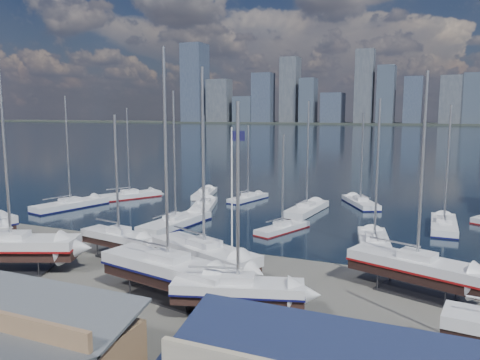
% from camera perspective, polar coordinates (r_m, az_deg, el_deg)
% --- Properties ---
extents(ground, '(1400.00, 1400.00, 0.00)m').
position_cam_1_polar(ground, '(38.96, -8.38, -12.23)').
color(ground, '#605E59').
rests_on(ground, ground).
extents(water, '(1400.00, 600.00, 0.40)m').
position_cam_1_polar(water, '(341.78, 20.23, 5.32)').
color(water, '#172735').
rests_on(water, ground).
extents(far_shore, '(1400.00, 80.00, 2.20)m').
position_cam_1_polar(far_shore, '(601.39, 21.70, 6.36)').
color(far_shore, '#2D332D').
rests_on(far_shore, ground).
extents(skyline, '(639.14, 43.80, 107.69)m').
position_cam_1_polar(skyline, '(595.89, 21.11, 10.03)').
color(skyline, '#475166').
rests_on(skyline, far_shore).
extents(sailboat_cradle_1, '(11.46, 7.27, 17.85)m').
position_cam_1_polar(sailboat_cradle_1, '(44.88, -26.08, -7.34)').
color(sailboat_cradle_1, '#2D2D33').
rests_on(sailboat_cradle_1, ground).
extents(sailboat_cradle_2, '(8.33, 3.55, 13.39)m').
position_cam_1_polar(sailboat_cradle_2, '(45.53, -14.54, -6.84)').
color(sailboat_cradle_2, '#2D2D33').
rests_on(sailboat_cradle_2, ground).
extents(sailboat_cradle_3, '(11.64, 5.34, 18.00)m').
position_cam_1_polar(sailboat_cradle_3, '(35.12, -8.73, -10.77)').
color(sailboat_cradle_3, '#2D2D33').
rests_on(sailboat_cradle_3, ground).
extents(sailboat_cradle_4, '(10.83, 6.67, 17.05)m').
position_cam_1_polar(sailboat_cradle_4, '(38.56, -4.39, -9.04)').
color(sailboat_cradle_4, '#2D2D33').
rests_on(sailboat_cradle_4, ground).
extents(sailboat_cradle_5, '(9.06, 4.92, 14.25)m').
position_cam_1_polar(sailboat_cradle_5, '(31.49, -0.25, -13.32)').
color(sailboat_cradle_5, '#2D2D33').
rests_on(sailboat_cradle_5, ground).
extents(sailboat_cradle_6, '(10.60, 6.04, 16.48)m').
position_cam_1_polar(sailboat_cradle_6, '(37.86, 20.74, -9.93)').
color(sailboat_cradle_6, '#2D2D33').
rests_on(sailboat_cradle_6, ground).
extents(sailboat_moored_0, '(5.58, 11.57, 16.67)m').
position_cam_1_polar(sailboat_moored_0, '(71.27, -19.95, -3.04)').
color(sailboat_moored_0, black).
rests_on(sailboat_moored_0, water).
extents(sailboat_moored_1, '(7.40, 10.14, 15.03)m').
position_cam_1_polar(sailboat_moored_1, '(76.85, -13.31, -1.99)').
color(sailboat_moored_1, black).
rests_on(sailboat_moored_1, water).
extents(sailboat_moored_2, '(4.99, 9.51, 13.83)m').
position_cam_1_polar(sailboat_moored_2, '(76.97, -4.32, -1.76)').
color(sailboat_moored_2, black).
rests_on(sailboat_moored_2, water).
extents(sailboat_moored_3, '(4.12, 11.49, 16.84)m').
position_cam_1_polar(sailboat_moored_3, '(56.75, -7.83, -5.39)').
color(sailboat_moored_3, black).
rests_on(sailboat_moored_3, water).
extents(sailboat_moored_4, '(5.81, 10.02, 14.60)m').
position_cam_1_polar(sailboat_moored_4, '(66.93, -4.38, -3.26)').
color(sailboat_moored_4, black).
rests_on(sailboat_moored_4, water).
extents(sailboat_moored_5, '(4.06, 8.52, 12.28)m').
position_cam_1_polar(sailboat_moored_5, '(72.89, 0.99, -2.31)').
color(sailboat_moored_5, black).
rests_on(sailboat_moored_5, water).
extents(sailboat_moored_6, '(4.71, 8.07, 11.65)m').
position_cam_1_polar(sailboat_moored_6, '(54.29, 5.19, -5.97)').
color(sailboat_moored_6, black).
rests_on(sailboat_moored_6, water).
extents(sailboat_moored_7, '(3.85, 10.69, 15.81)m').
position_cam_1_polar(sailboat_moored_7, '(64.77, 8.12, -3.70)').
color(sailboat_moored_7, black).
rests_on(sailboat_moored_7, water).
extents(sailboat_moored_8, '(6.98, 9.61, 14.23)m').
position_cam_1_polar(sailboat_moored_8, '(71.26, 14.46, -2.81)').
color(sailboat_moored_8, black).
rests_on(sailboat_moored_8, water).
extents(sailboat_moored_9, '(4.91, 10.74, 15.65)m').
position_cam_1_polar(sailboat_moored_9, '(49.44, 16.03, -7.65)').
color(sailboat_moored_9, black).
rests_on(sailboat_moored_9, water).
extents(sailboat_moored_10, '(3.03, 10.16, 15.12)m').
position_cam_1_polar(sailboat_moored_10, '(60.20, 23.58, -5.22)').
color(sailboat_moored_10, black).
rests_on(sailboat_moored_10, water).
extents(car_b, '(4.89, 2.28, 1.55)m').
position_cam_1_polar(car_b, '(35.56, -26.31, -13.70)').
color(car_b, gray).
rests_on(car_b, ground).
extents(car_c, '(3.08, 5.72, 1.53)m').
position_cam_1_polar(car_c, '(28.75, -17.05, -18.53)').
color(car_c, gray).
rests_on(car_c, ground).
extents(car_d, '(3.20, 5.61, 1.53)m').
position_cam_1_polar(car_d, '(27.21, -5.39, -19.79)').
color(car_d, gray).
rests_on(car_d, ground).
extents(flagpole, '(1.10, 0.12, 12.49)m').
position_cam_1_polar(flagpole, '(35.03, -0.87, -2.18)').
color(flagpole, white).
rests_on(flagpole, ground).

